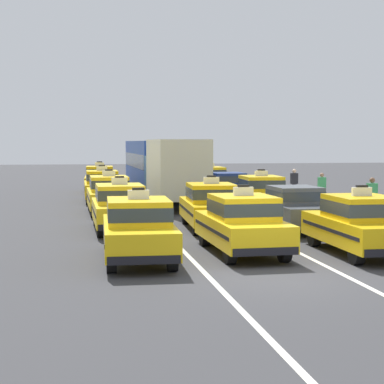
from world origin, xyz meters
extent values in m
plane|color=#353538|center=(0.00, 0.00, 0.00)|extent=(160.00, 160.00, 0.00)
cube|color=silver|center=(-1.60, 20.00, 0.00)|extent=(0.14, 80.00, 0.01)
cube|color=silver|center=(1.60, 20.00, 0.00)|extent=(0.14, 80.00, 0.01)
cube|color=#9E9993|center=(7.20, 15.00, 0.07)|extent=(4.00, 90.00, 0.15)
cylinder|color=black|center=(-3.72, 4.12, 0.32)|extent=(0.26, 0.65, 0.64)
cylinder|color=black|center=(-2.24, 4.08, 0.32)|extent=(0.26, 0.65, 0.64)
cylinder|color=black|center=(-3.81, 1.06, 0.32)|extent=(0.26, 0.65, 0.64)
cylinder|color=black|center=(-2.34, 1.02, 0.32)|extent=(0.26, 0.65, 0.64)
cube|color=yellow|center=(-3.03, 2.57, 0.67)|extent=(1.94, 4.55, 0.70)
cube|color=black|center=(-3.03, 2.57, 0.72)|extent=(1.95, 4.20, 0.10)
cube|color=yellow|center=(-3.03, 2.42, 1.34)|extent=(1.67, 2.15, 0.64)
cube|color=#2D3842|center=(-3.03, 2.42, 1.34)|extent=(1.69, 2.17, 0.35)
cube|color=white|center=(-3.03, 2.42, 1.78)|extent=(0.56, 0.14, 0.24)
cube|color=black|center=(-3.03, 2.42, 1.93)|extent=(0.32, 0.12, 0.06)
cube|color=black|center=(-2.96, 4.78, 0.42)|extent=(1.71, 0.19, 0.20)
cube|color=black|center=(-3.10, 0.36, 0.42)|extent=(1.71, 0.19, 0.20)
cylinder|color=black|center=(-3.90, 10.13, 0.32)|extent=(0.25, 0.64, 0.64)
cylinder|color=black|center=(-2.43, 10.14, 0.32)|extent=(0.25, 0.64, 0.64)
cylinder|color=black|center=(-3.87, 7.07, 0.32)|extent=(0.25, 0.64, 0.64)
cylinder|color=black|center=(-2.39, 7.08, 0.32)|extent=(0.25, 0.64, 0.64)
cube|color=yellow|center=(-3.15, 8.61, 0.67)|extent=(1.86, 4.52, 0.70)
cube|color=black|center=(-3.15, 8.61, 0.72)|extent=(1.87, 4.16, 0.10)
cube|color=yellow|center=(-3.14, 8.46, 1.34)|extent=(1.63, 2.12, 0.64)
cube|color=#2D3842|center=(-3.14, 8.46, 1.34)|extent=(1.65, 2.14, 0.35)
cube|color=white|center=(-3.14, 8.46, 1.78)|extent=(0.56, 0.13, 0.24)
cube|color=black|center=(-3.14, 8.46, 1.93)|extent=(0.32, 0.11, 0.06)
cube|color=black|center=(-3.17, 10.81, 0.42)|extent=(1.71, 0.16, 0.20)
cube|color=black|center=(-3.12, 6.40, 0.42)|extent=(1.71, 0.16, 0.20)
cylinder|color=black|center=(-4.01, 15.94, 0.32)|extent=(0.25, 0.64, 0.64)
cylinder|color=black|center=(-2.54, 15.96, 0.32)|extent=(0.25, 0.64, 0.64)
cylinder|color=black|center=(-3.96, 12.88, 0.32)|extent=(0.25, 0.64, 0.64)
cylinder|color=black|center=(-2.48, 12.90, 0.32)|extent=(0.25, 0.64, 0.64)
cube|color=yellow|center=(-3.25, 14.42, 0.67)|extent=(1.88, 4.53, 0.70)
cube|color=black|center=(-3.25, 14.42, 0.72)|extent=(1.89, 4.17, 0.10)
cube|color=yellow|center=(-3.25, 14.27, 1.34)|extent=(1.64, 2.13, 0.64)
cube|color=#2D3842|center=(-3.25, 14.27, 1.34)|extent=(1.66, 2.15, 0.35)
cube|color=white|center=(-3.25, 14.27, 1.78)|extent=(0.56, 0.13, 0.24)
cube|color=black|center=(-3.25, 14.27, 1.93)|extent=(0.32, 0.12, 0.06)
cube|color=black|center=(-3.29, 16.63, 0.42)|extent=(1.71, 0.17, 0.20)
cube|color=black|center=(-3.21, 12.21, 0.42)|extent=(1.71, 0.17, 0.20)
cylinder|color=black|center=(-4.08, 21.65, 0.32)|extent=(0.24, 0.64, 0.64)
cylinder|color=black|center=(-2.60, 21.65, 0.32)|extent=(0.24, 0.64, 0.64)
cylinder|color=black|center=(-4.08, 18.59, 0.32)|extent=(0.24, 0.64, 0.64)
cylinder|color=black|center=(-2.60, 18.59, 0.32)|extent=(0.24, 0.64, 0.64)
cube|color=yellow|center=(-3.34, 20.12, 0.67)|extent=(1.80, 4.50, 0.70)
cube|color=black|center=(-3.34, 20.12, 0.72)|extent=(1.82, 4.14, 0.10)
cube|color=yellow|center=(-3.34, 19.97, 1.34)|extent=(1.60, 2.10, 0.64)
cube|color=#2D3842|center=(-3.34, 19.97, 1.34)|extent=(1.62, 2.12, 0.35)
cube|color=white|center=(-3.34, 19.97, 1.78)|extent=(0.56, 0.12, 0.24)
cube|color=black|center=(-3.34, 19.97, 1.93)|extent=(0.32, 0.11, 0.06)
cube|color=black|center=(-3.34, 22.33, 0.42)|extent=(1.71, 0.14, 0.20)
cube|color=black|center=(-3.34, 17.91, 0.42)|extent=(1.71, 0.14, 0.20)
cylinder|color=black|center=(-3.93, 28.06, 0.32)|extent=(0.26, 0.65, 0.64)
cylinder|color=black|center=(-2.46, 28.00, 0.32)|extent=(0.26, 0.65, 0.64)
cylinder|color=black|center=(-4.04, 25.00, 0.32)|extent=(0.26, 0.65, 0.64)
cylinder|color=black|center=(-2.57, 24.95, 0.32)|extent=(0.26, 0.65, 0.64)
cube|color=yellow|center=(-3.25, 26.50, 0.67)|extent=(1.96, 4.56, 0.70)
cube|color=black|center=(-3.25, 26.50, 0.72)|extent=(1.96, 4.20, 0.10)
cube|color=yellow|center=(-3.25, 26.35, 1.34)|extent=(1.67, 2.15, 0.64)
cube|color=#2D3842|center=(-3.25, 26.35, 1.34)|extent=(1.69, 2.18, 0.35)
cube|color=white|center=(-3.25, 26.35, 1.78)|extent=(0.56, 0.14, 0.24)
cube|color=black|center=(-3.25, 26.35, 1.93)|extent=(0.32, 0.12, 0.06)
cube|color=black|center=(-3.17, 28.71, 0.42)|extent=(1.71, 0.20, 0.20)
cube|color=black|center=(-3.33, 24.29, 0.42)|extent=(1.71, 0.20, 0.20)
cylinder|color=black|center=(-0.82, 4.74, 0.32)|extent=(0.25, 0.65, 0.64)
cylinder|color=black|center=(0.66, 4.78, 0.32)|extent=(0.25, 0.65, 0.64)
cylinder|color=black|center=(-0.74, 1.68, 0.32)|extent=(0.25, 0.65, 0.64)
cylinder|color=black|center=(0.73, 1.72, 0.32)|extent=(0.25, 0.65, 0.64)
cube|color=yellow|center=(-0.04, 3.23, 0.67)|extent=(1.90, 4.54, 0.70)
cube|color=black|center=(-0.04, 3.23, 0.72)|extent=(1.92, 4.18, 0.10)
cube|color=yellow|center=(-0.04, 3.08, 1.34)|extent=(1.65, 2.14, 0.64)
cube|color=#2D3842|center=(-0.04, 3.08, 1.34)|extent=(1.67, 2.16, 0.35)
cube|color=white|center=(-0.04, 3.08, 1.78)|extent=(0.56, 0.13, 0.24)
cube|color=black|center=(-0.04, 3.08, 1.93)|extent=(0.32, 0.12, 0.06)
cube|color=black|center=(-0.09, 5.44, 0.42)|extent=(1.71, 0.18, 0.20)
cube|color=black|center=(0.01, 1.02, 0.42)|extent=(1.71, 0.18, 0.20)
cylinder|color=black|center=(-0.53, 10.05, 0.32)|extent=(0.27, 0.65, 0.64)
cylinder|color=black|center=(0.94, 9.98, 0.32)|extent=(0.27, 0.65, 0.64)
cylinder|color=black|center=(-0.68, 7.00, 0.32)|extent=(0.27, 0.65, 0.64)
cylinder|color=black|center=(0.80, 6.93, 0.32)|extent=(0.27, 0.65, 0.64)
cube|color=yellow|center=(0.13, 8.49, 0.67)|extent=(2.01, 4.58, 0.70)
cube|color=black|center=(0.13, 8.49, 0.72)|extent=(2.01, 4.22, 0.10)
cube|color=yellow|center=(0.13, 8.34, 1.34)|extent=(1.70, 2.17, 0.64)
cube|color=#2D3842|center=(0.13, 8.34, 1.34)|extent=(1.72, 2.19, 0.35)
cube|color=white|center=(0.13, 8.34, 1.78)|extent=(0.57, 0.15, 0.24)
cube|color=black|center=(0.13, 8.34, 1.93)|extent=(0.32, 0.12, 0.06)
cube|color=black|center=(0.24, 10.70, 0.42)|extent=(1.71, 0.22, 0.20)
cube|color=black|center=(0.03, 6.28, 0.42)|extent=(1.71, 0.22, 0.20)
cylinder|color=black|center=(-0.97, 18.05, 0.32)|extent=(0.25, 0.64, 0.64)
cylinder|color=black|center=(0.93, 18.07, 0.32)|extent=(0.25, 0.64, 0.64)
cylinder|color=black|center=(-0.92, 14.15, 0.32)|extent=(0.25, 0.64, 0.64)
cylinder|color=black|center=(0.98, 14.17, 0.32)|extent=(0.25, 0.64, 0.64)
cube|color=#194C8C|center=(-0.04, 19.04, 1.37)|extent=(2.13, 2.23, 2.10)
cube|color=#2D3842|center=(-0.06, 20.11, 1.67)|extent=(1.93, 0.09, 0.76)
cube|color=beige|center=(0.01, 15.78, 1.92)|extent=(2.38, 5.23, 2.70)
cylinder|color=black|center=(-0.94, 29.73, 0.32)|extent=(0.25, 0.64, 0.64)
cylinder|color=black|center=(1.06, 29.76, 0.32)|extent=(0.25, 0.64, 0.64)
cylinder|color=black|center=(-0.82, 23.01, 0.32)|extent=(0.25, 0.64, 0.64)
cylinder|color=black|center=(1.18, 23.04, 0.32)|extent=(0.25, 0.64, 0.64)
cube|color=navy|center=(0.12, 26.38, 1.77)|extent=(2.70, 11.24, 2.90)
cube|color=#2D3842|center=(0.12, 26.38, 2.02)|extent=(2.71, 10.80, 0.84)
cube|color=black|center=(0.02, 31.93, 2.97)|extent=(2.13, 0.12, 0.36)
cylinder|color=black|center=(2.43, 4.08, 0.32)|extent=(0.24, 0.64, 0.64)
cylinder|color=black|center=(3.91, 4.08, 0.32)|extent=(0.24, 0.64, 0.64)
cylinder|color=black|center=(2.43, 1.02, 0.32)|extent=(0.24, 0.64, 0.64)
cube|color=yellow|center=(3.17, 2.55, 0.67)|extent=(1.80, 4.50, 0.70)
cube|color=black|center=(3.17, 2.55, 0.72)|extent=(1.82, 4.14, 0.10)
cube|color=yellow|center=(3.17, 2.40, 1.34)|extent=(1.60, 2.10, 0.64)
cube|color=#2D3842|center=(3.17, 2.40, 1.34)|extent=(1.62, 2.12, 0.35)
cube|color=white|center=(3.17, 2.40, 1.78)|extent=(0.56, 0.12, 0.24)
cube|color=black|center=(3.17, 2.40, 1.93)|extent=(0.32, 0.11, 0.06)
cube|color=black|center=(3.17, 4.76, 0.42)|extent=(1.71, 0.14, 0.20)
cylinder|color=black|center=(2.25, 9.11, 0.32)|extent=(0.25, 0.65, 0.64)
cylinder|color=black|center=(3.69, 9.14, 0.32)|extent=(0.25, 0.65, 0.64)
cylinder|color=black|center=(2.31, 6.27, 0.32)|extent=(0.25, 0.65, 0.64)
cylinder|color=black|center=(3.75, 6.30, 0.32)|extent=(0.25, 0.65, 0.64)
cube|color=#4C5156|center=(3.00, 7.71, 0.65)|extent=(1.85, 4.34, 0.66)
cube|color=#4C5156|center=(3.00, 7.61, 1.28)|extent=(1.60, 1.93, 0.60)
cube|color=#2D3842|center=(3.00, 7.61, 1.28)|extent=(1.62, 1.95, 0.33)
cylinder|color=black|center=(2.69, 14.97, 0.32)|extent=(0.26, 0.65, 0.64)
cylinder|color=black|center=(4.16, 14.93, 0.32)|extent=(0.26, 0.65, 0.64)
cylinder|color=black|center=(2.59, 11.91, 0.32)|extent=(0.26, 0.65, 0.64)
cylinder|color=black|center=(4.07, 11.87, 0.32)|extent=(0.26, 0.65, 0.64)
cube|color=yellow|center=(3.38, 13.42, 0.67)|extent=(1.94, 4.55, 0.70)
cube|color=black|center=(3.38, 13.42, 0.72)|extent=(1.95, 4.19, 0.10)
cube|color=yellow|center=(3.37, 13.27, 1.34)|extent=(1.66, 2.15, 0.64)
cube|color=#2D3842|center=(3.37, 13.27, 1.34)|extent=(1.68, 2.17, 0.35)
cube|color=white|center=(3.37, 13.27, 1.78)|extent=(0.56, 0.14, 0.24)
cube|color=black|center=(3.37, 13.27, 1.93)|extent=(0.32, 0.12, 0.06)
cube|color=black|center=(3.45, 15.63, 0.42)|extent=(1.71, 0.19, 0.20)
cube|color=black|center=(3.31, 11.21, 0.42)|extent=(1.71, 0.19, 0.20)
cylinder|color=black|center=(2.26, 19.84, 0.32)|extent=(0.26, 0.65, 0.64)
cylinder|color=black|center=(3.71, 19.87, 0.32)|extent=(0.26, 0.65, 0.64)
cylinder|color=black|center=(2.33, 17.00, 0.32)|extent=(0.26, 0.65, 0.64)
cylinder|color=black|center=(3.78, 17.03, 0.32)|extent=(0.26, 0.65, 0.64)
cube|color=navy|center=(3.02, 18.44, 0.65)|extent=(1.87, 4.34, 0.66)
cube|color=navy|center=(3.02, 18.34, 1.28)|extent=(1.61, 1.94, 0.60)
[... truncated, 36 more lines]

